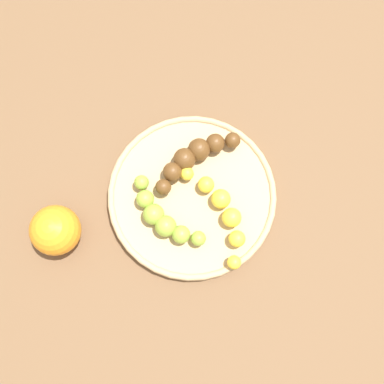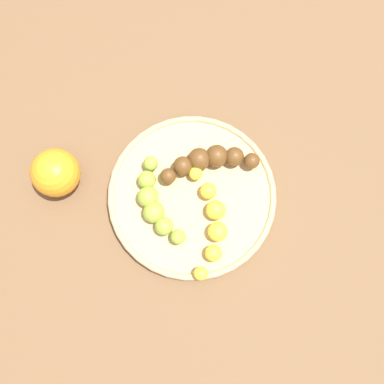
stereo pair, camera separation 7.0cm
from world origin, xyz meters
The scene contains 6 objects.
ground_plane centered at (0.00, 0.00, 0.00)m, with size 2.40×2.40×0.00m, color brown.
fruit_bowl centered at (0.00, 0.00, 0.01)m, with size 0.26×0.26×0.02m.
banana_yellow centered at (-0.03, 0.05, 0.03)m, with size 0.05×0.17×0.03m.
banana_overripe centered at (-0.03, -0.05, 0.04)m, with size 0.16×0.05×0.04m.
banana_green centered at (0.06, 0.01, 0.04)m, with size 0.07×0.14×0.03m.
orange_fruit centered at (0.20, -0.05, 0.04)m, with size 0.08×0.08×0.08m, color orange.
Camera 1 is at (0.08, 0.14, 0.72)m, focal length 43.44 mm.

